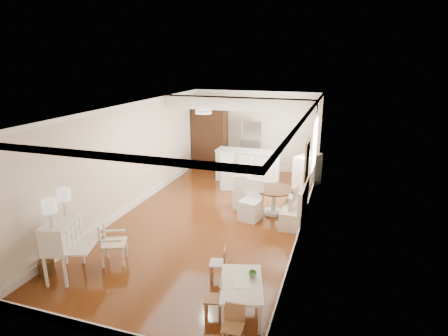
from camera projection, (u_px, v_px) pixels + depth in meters
The scene contains 20 objects.
room at pixel (218, 138), 9.25m from camera, with size 9.00×9.04×2.82m.
secretary_bureau at pixel (63, 248), 6.86m from camera, with size 0.87×0.89×1.11m, color white.
gustavian_armchair at pixel (113, 243), 7.31m from camera, with size 0.50×0.50×0.87m, color white.
wicker_basket at pixel (47, 267), 6.99m from camera, with size 0.29×0.29×0.29m, color brown.
kids_table at pixel (241, 298), 5.91m from camera, with size 0.65×1.08×0.54m, color white.
kids_chair_a at pixel (213, 298), 5.86m from camera, with size 0.28×0.28×0.58m, color #996C45.
kids_chair_b at pixel (218, 263), 6.83m from camera, with size 0.30×0.30×0.62m, color #A26C49.
kids_chair_c at pixel (233, 326), 5.23m from camera, with size 0.29×0.29×0.60m, color #B48052.
banquette at pixel (295, 201), 9.25m from camera, with size 0.52×1.60×0.98m, color silver.
dining_table at pixel (274, 201), 9.64m from camera, with size 1.01×1.01×0.69m, color #4F2E19.
slip_chair_near at pixel (251, 201), 9.26m from camera, with size 0.47×0.50×1.00m, color white.
slip_chair_far at pixel (241, 190), 10.03m from camera, with size 0.45×0.47×0.96m, color white.
breakfast_counter at pixel (248, 166), 12.18m from camera, with size 2.05×0.65×1.03m, color white.
bar_stool_left at pixel (227, 171), 11.47m from camera, with size 0.44×0.44×1.10m, color silver.
bar_stool_right at pixel (244, 173), 11.46m from camera, with size 0.40×0.40×1.01m, color white.
pantry_cabinet at pixel (210, 137), 13.49m from camera, with size 1.20×0.60×2.30m, color #381E11.
fridge at pixel (261, 148), 12.96m from camera, with size 0.75×0.65×1.80m, color silver.
sideboard at pixel (307, 170), 11.75m from camera, with size 0.46×1.03×0.98m, color white.
pencil_cup at pixel (253, 274), 5.97m from camera, with size 0.13×0.13×0.10m, color #69A660.
branch_vase at pixel (310, 152), 11.57m from camera, with size 0.20×0.20×0.21m, color white.
Camera 1 is at (3.03, -8.24, 3.92)m, focal length 30.00 mm.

